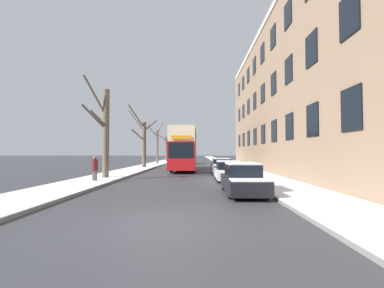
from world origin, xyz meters
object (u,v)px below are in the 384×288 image
oncoming_van (182,157)px  parked_car_0 (243,180)px  parked_car_1 (228,171)px  bare_tree_left_1 (143,141)px  double_decker_bus (184,147)px  bare_tree_left_2 (157,145)px  pedestrian_left_sidewalk (95,168)px  bare_tree_left_0 (105,131)px  bare_tree_left_3 (166,147)px  parked_car_2 (221,167)px

oncoming_van → parked_car_0: bearing=-81.1°
parked_car_1 → bare_tree_left_1: bearing=123.7°
double_decker_bus → parked_car_1: (3.62, -10.20, -1.89)m
bare_tree_left_1 → double_decker_bus: size_ratio=0.68×
bare_tree_left_2 → pedestrian_left_sidewalk: (0.20, -26.39, -2.20)m
bare_tree_left_2 → double_decker_bus: bearing=-69.8°
bare_tree_left_1 → pedestrian_left_sidewalk: (0.14, -15.08, -2.43)m
pedestrian_left_sidewalk → bare_tree_left_0: bearing=-59.1°
bare_tree_left_0 → pedestrian_left_sidewalk: bearing=-86.3°
bare_tree_left_2 → parked_car_0: bearing=-73.7°
parked_car_0 → pedestrian_left_sidewalk: (-8.75, 4.14, 0.28)m
oncoming_van → pedestrian_left_sidewalk: size_ratio=3.04×
bare_tree_left_1 → double_decker_bus: (5.26, -3.14, -0.86)m
bare_tree_left_3 → parked_car_0: 43.40m
bare_tree_left_0 → double_decker_bus: 11.25m
bare_tree_left_1 → parked_car_0: size_ratio=1.82×
parked_car_2 → oncoming_van: bearing=103.6°
parked_car_0 → parked_car_1: parked_car_0 is taller
bare_tree_left_0 → parked_car_2: 10.56m
bare_tree_left_0 → bare_tree_left_1: size_ratio=0.96×
parked_car_0 → bare_tree_left_1: bearing=114.8°
bare_tree_left_0 → bare_tree_left_1: bearing=90.0°
oncoming_van → parked_car_1: bearing=-79.2°
bare_tree_left_3 → parked_car_2: 32.59m
bare_tree_left_3 → parked_car_1: size_ratio=1.78×
parked_car_0 → parked_car_2: 11.16m
bare_tree_left_1 → parked_car_2: (8.88, -8.06, -2.70)m
bare_tree_left_3 → double_decker_bus: size_ratio=0.65×
bare_tree_left_2 → pedestrian_left_sidewalk: size_ratio=4.17×
parked_car_0 → bare_tree_left_0: bearing=145.1°
parked_car_2 → oncoming_van: size_ratio=0.83×
bare_tree_left_0 → double_decker_bus: bearing=62.0°
parked_car_2 → parked_car_1: bearing=-90.0°
bare_tree_left_2 → pedestrian_left_sidewalk: bearing=-89.6°
parked_car_0 → pedestrian_left_sidewalk: pedestrian_left_sidewalk is taller
pedestrian_left_sidewalk → oncoming_van: bearing=-70.8°
bare_tree_left_1 → parked_car_0: 21.35m
bare_tree_left_3 → double_decker_bus: (5.29, -26.32, -0.70)m
bare_tree_left_0 → parked_car_1: 9.33m
bare_tree_left_2 → parked_car_1: bare_tree_left_2 is taller
parked_car_1 → pedestrian_left_sidewalk: 8.92m
double_decker_bus → bare_tree_left_3: bearing=101.4°
parked_car_1 → oncoming_van: size_ratio=0.78×
bare_tree_left_2 → double_decker_bus: 15.41m
bare_tree_left_0 → oncoming_van: (3.98, 25.24, -2.24)m
pedestrian_left_sidewalk → bare_tree_left_2: bearing=-62.3°
bare_tree_left_0 → parked_car_2: size_ratio=1.69×
bare_tree_left_2 → parked_car_2: size_ratio=1.65×
parked_car_2 → oncoming_van: 20.86m
bare_tree_left_0 → bare_tree_left_3: size_ratio=1.01×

